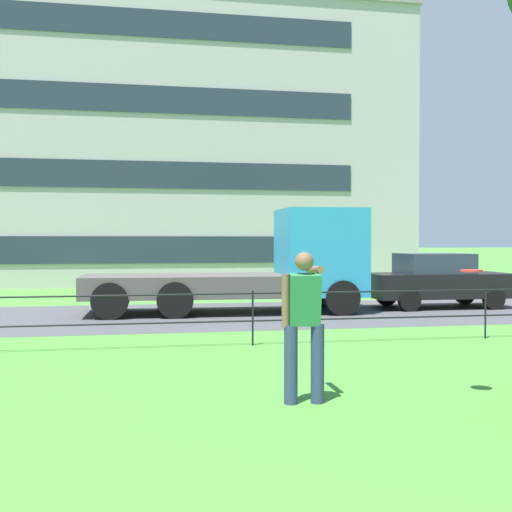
# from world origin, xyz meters

# --- Properties ---
(street_strip) EXTENTS (80.00, 6.27, 0.01)m
(street_strip) POSITION_xyz_m (0.00, 15.43, 0.00)
(street_strip) COLOR #4C4C51
(street_strip) RESTS_ON ground
(park_fence) EXTENTS (32.40, 0.04, 1.00)m
(park_fence) POSITION_xyz_m (-0.00, 10.43, 0.67)
(park_fence) COLOR black
(park_fence) RESTS_ON ground
(person_thrower) EXTENTS (0.54, 0.77, 1.78)m
(person_thrower) POSITION_xyz_m (2.12, 6.13, 0.97)
(person_thrower) COLOR navy
(person_thrower) RESTS_ON ground
(frisbee) EXTENTS (0.33, 0.33, 0.03)m
(frisbee) POSITION_xyz_m (4.22, 6.06, 1.55)
(frisbee) COLOR red
(flatbed_truck_far_right) EXTENTS (7.38, 2.66, 2.75)m
(flatbed_truck_far_right) POSITION_xyz_m (3.68, 15.84, 1.22)
(flatbed_truck_far_right) COLOR #2D99D1
(flatbed_truck_far_right) RESTS_ON ground
(car_black_far_left) EXTENTS (4.00, 1.82, 1.54)m
(car_black_far_left) POSITION_xyz_m (8.70, 16.08, 0.78)
(car_black_far_left) COLOR black
(car_black_far_left) RESTS_ON ground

